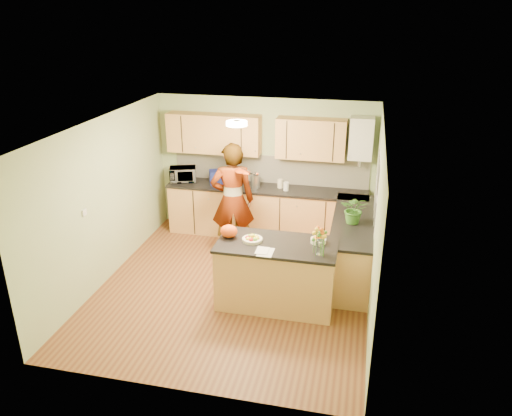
# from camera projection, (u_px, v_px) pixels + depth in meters

# --- Properties ---
(floor) EXTENTS (4.50, 4.50, 0.00)m
(floor) POSITION_uv_depth(u_px,v_px,m) (234.00, 287.00, 7.60)
(floor) COLOR brown
(floor) RESTS_ON ground
(ceiling) EXTENTS (4.00, 4.50, 0.02)m
(ceiling) POSITION_uv_depth(u_px,v_px,m) (231.00, 125.00, 6.66)
(ceiling) COLOR silver
(ceiling) RESTS_ON wall_back
(wall_back) EXTENTS (4.00, 0.02, 2.50)m
(wall_back) POSITION_uv_depth(u_px,v_px,m) (265.00, 166.00, 9.16)
(wall_back) COLOR #9BAE7C
(wall_back) RESTS_ON floor
(wall_front) EXTENTS (4.00, 0.02, 2.50)m
(wall_front) POSITION_uv_depth(u_px,v_px,m) (175.00, 294.00, 5.09)
(wall_front) COLOR #9BAE7C
(wall_front) RESTS_ON floor
(wall_left) EXTENTS (0.02, 4.50, 2.50)m
(wall_left) POSITION_uv_depth(u_px,v_px,m) (105.00, 200.00, 7.53)
(wall_left) COLOR #9BAE7C
(wall_left) RESTS_ON floor
(wall_right) EXTENTS (0.02, 4.50, 2.50)m
(wall_right) POSITION_uv_depth(u_px,v_px,m) (376.00, 224.00, 6.72)
(wall_right) COLOR #9BAE7C
(wall_right) RESTS_ON floor
(back_counter) EXTENTS (3.64, 0.62, 0.94)m
(back_counter) POSITION_uv_depth(u_px,v_px,m) (266.00, 212.00, 9.16)
(back_counter) COLOR tan
(back_counter) RESTS_ON floor
(right_counter) EXTENTS (0.62, 2.24, 0.94)m
(right_counter) POSITION_uv_depth(u_px,v_px,m) (352.00, 246.00, 7.84)
(right_counter) COLOR tan
(right_counter) RESTS_ON floor
(splashback) EXTENTS (3.60, 0.02, 0.52)m
(splashback) POSITION_uv_depth(u_px,v_px,m) (270.00, 169.00, 9.15)
(splashback) COLOR white
(splashback) RESTS_ON back_counter
(upper_cabinets) EXTENTS (3.20, 0.34, 0.70)m
(upper_cabinets) POSITION_uv_depth(u_px,v_px,m) (253.00, 136.00, 8.82)
(upper_cabinets) COLOR tan
(upper_cabinets) RESTS_ON wall_back
(boiler) EXTENTS (0.40, 0.30, 0.86)m
(boiler) POSITION_uv_depth(u_px,v_px,m) (361.00, 139.00, 8.43)
(boiler) COLOR silver
(boiler) RESTS_ON wall_back
(window_right) EXTENTS (0.01, 1.30, 1.05)m
(window_right) POSITION_uv_depth(u_px,v_px,m) (377.00, 188.00, 7.15)
(window_right) COLOR silver
(window_right) RESTS_ON wall_right
(light_switch) EXTENTS (0.02, 0.09, 0.09)m
(light_switch) POSITION_uv_depth(u_px,v_px,m) (84.00, 212.00, 6.97)
(light_switch) COLOR silver
(light_switch) RESTS_ON wall_left
(ceiling_lamp) EXTENTS (0.30, 0.30, 0.07)m
(ceiling_lamp) POSITION_uv_depth(u_px,v_px,m) (237.00, 123.00, 6.94)
(ceiling_lamp) COLOR #FFEABF
(ceiling_lamp) RESTS_ON ceiling
(peninsula_island) EXTENTS (1.66, 0.85, 0.95)m
(peninsula_island) POSITION_uv_depth(u_px,v_px,m) (277.00, 274.00, 7.03)
(peninsula_island) COLOR tan
(peninsula_island) RESTS_ON floor
(fruit_dish) EXTENTS (0.28, 0.28, 0.10)m
(fruit_dish) POSITION_uv_depth(u_px,v_px,m) (252.00, 238.00, 6.91)
(fruit_dish) COLOR beige
(fruit_dish) RESTS_ON peninsula_island
(orange_bowl) EXTENTS (0.22, 0.22, 0.13)m
(orange_bowl) POSITION_uv_depth(u_px,v_px,m) (318.00, 239.00, 6.85)
(orange_bowl) COLOR beige
(orange_bowl) RESTS_ON peninsula_island
(flower_vase) EXTENTS (0.23, 0.23, 0.43)m
(flower_vase) POSITION_uv_depth(u_px,v_px,m) (320.00, 234.00, 6.46)
(flower_vase) COLOR silver
(flower_vase) RESTS_ON peninsula_island
(orange_bag) EXTENTS (0.25, 0.22, 0.18)m
(orange_bag) POSITION_uv_depth(u_px,v_px,m) (229.00, 231.00, 7.00)
(orange_bag) COLOR #E64A13
(orange_bag) RESTS_ON peninsula_island
(papers) EXTENTS (0.20, 0.28, 0.01)m
(papers) POSITION_uv_depth(u_px,v_px,m) (266.00, 252.00, 6.60)
(papers) COLOR silver
(papers) RESTS_ON peninsula_island
(violinist) EXTENTS (0.82, 0.64, 1.97)m
(violinist) POSITION_uv_depth(u_px,v_px,m) (233.00, 200.00, 8.27)
(violinist) COLOR #DEA687
(violinist) RESTS_ON floor
(violin) EXTENTS (0.56, 0.49, 0.14)m
(violin) POSITION_uv_depth(u_px,v_px,m) (241.00, 171.00, 7.81)
(violin) COLOR #521605
(violin) RESTS_ON violinist
(microwave) EXTENTS (0.56, 0.46, 0.27)m
(microwave) POSITION_uv_depth(u_px,v_px,m) (183.00, 174.00, 9.28)
(microwave) COLOR silver
(microwave) RESTS_ON back_counter
(blue_box) EXTENTS (0.38, 0.34, 0.25)m
(blue_box) POSITION_uv_depth(u_px,v_px,m) (218.00, 177.00, 9.15)
(blue_box) COLOR navy
(blue_box) RESTS_ON back_counter
(kettle) EXTENTS (0.17, 0.17, 0.33)m
(kettle) POSITION_uv_depth(u_px,v_px,m) (255.00, 180.00, 8.95)
(kettle) COLOR #BBBBC0
(kettle) RESTS_ON back_counter
(jar_cream) EXTENTS (0.13, 0.13, 0.16)m
(jar_cream) POSITION_uv_depth(u_px,v_px,m) (280.00, 184.00, 8.95)
(jar_cream) COLOR beige
(jar_cream) RESTS_ON back_counter
(jar_white) EXTENTS (0.12, 0.12, 0.15)m
(jar_white) POSITION_uv_depth(u_px,v_px,m) (286.00, 186.00, 8.82)
(jar_white) COLOR silver
(jar_white) RESTS_ON back_counter
(potted_plant) EXTENTS (0.43, 0.38, 0.44)m
(potted_plant) POSITION_uv_depth(u_px,v_px,m) (355.00, 209.00, 7.44)
(potted_plant) COLOR #3B7627
(potted_plant) RESTS_ON right_counter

